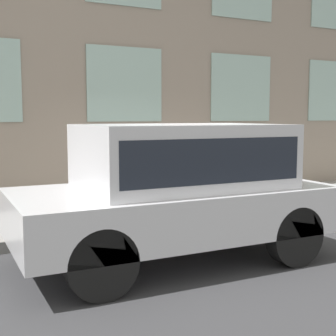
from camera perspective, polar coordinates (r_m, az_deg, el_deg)
ground_plane at (r=8.08m, az=1.93°, el=-7.80°), size 80.00×80.00×0.00m
sidewalk at (r=9.25m, az=-2.08°, el=-5.43°), size 2.73×60.00×0.17m
fire_hydrant at (r=8.30m, az=-2.21°, el=-3.83°), size 0.27×0.40×0.66m
person at (r=8.67m, az=2.11°, el=-0.85°), size 0.29×0.19×1.19m
parked_truck_silver_near at (r=6.33m, az=1.23°, el=-1.84°), size 2.02×4.29×1.86m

